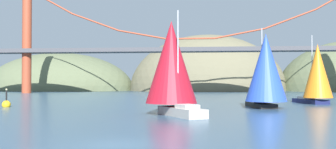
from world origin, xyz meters
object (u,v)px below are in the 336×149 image
sailboat_orange_sail (317,73)px  channel_buoy (6,104)px  sailboat_blue_spinnaker (266,69)px  sailboat_crimson_sail (172,65)px

sailboat_orange_sail → channel_buoy: bearing=-165.2°
sailboat_blue_spinnaker → channel_buoy: bearing=-179.2°
sailboat_blue_spinnaker → sailboat_crimson_sail: 14.79m
sailboat_crimson_sail → channel_buoy: (-22.42, 9.77, -4.60)m
sailboat_crimson_sail → sailboat_orange_sail: (19.76, 20.93, -0.44)m
sailboat_blue_spinnaker → sailboat_crimson_sail: size_ratio=1.00×
sailboat_blue_spinnaker → sailboat_orange_sail: size_ratio=0.97×
sailboat_orange_sail → channel_buoy: sailboat_orange_sail is taller
channel_buoy → sailboat_blue_spinnaker: bearing=0.8°
sailboat_blue_spinnaker → sailboat_orange_sail: bearing=49.8°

